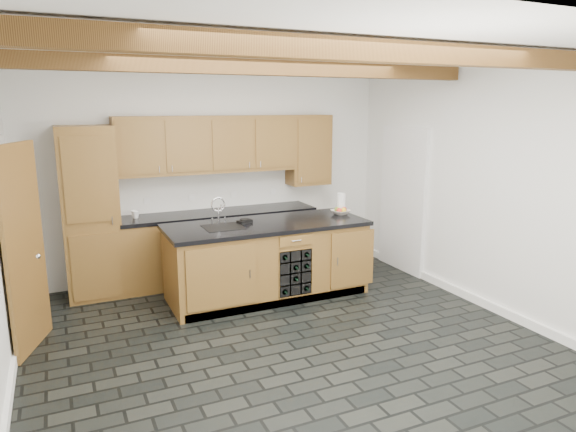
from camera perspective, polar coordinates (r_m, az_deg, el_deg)
name	(u,v)px	position (r m, az deg, el deg)	size (l,w,h in m)	color
ground	(288,342)	(5.32, 0.04, -13.78)	(5.00, 5.00, 0.00)	black
room_shell	(260,185)	(5.30, -3.18, 3.44)	(5.01, 5.00, 5.00)	white
back_cabinetry	(193,210)	(6.92, -10.53, 0.71)	(3.65, 0.62, 2.20)	brown
island	(268,260)	(6.36, -2.25, -4.87)	(2.48, 0.96, 0.93)	brown
faucet	(222,224)	(6.10, -7.31, -0.86)	(0.45, 0.40, 0.34)	black
kitchen_scale	(245,221)	(6.25, -4.84, -0.57)	(0.20, 0.15, 0.05)	black
fruit_bowl	(341,212)	(6.78, 5.88, 0.44)	(0.24, 0.24, 0.06)	beige
fruit_cluster	(341,210)	(6.77, 5.88, 0.70)	(0.16, 0.17, 0.07)	#AD172B
paper_towel	(341,203)	(6.83, 5.92, 1.42)	(0.11, 0.11, 0.27)	white
mug	(135,214)	(6.78, -16.60, 0.17)	(0.11, 0.11, 0.10)	white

